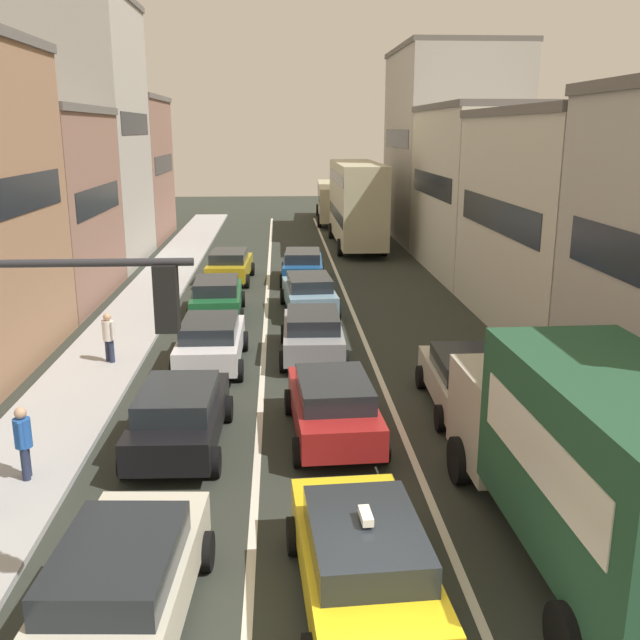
{
  "coord_description": "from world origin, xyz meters",
  "views": [
    {
      "loc": [
        -1.16,
        -8.08,
        6.96
      ],
      "look_at": [
        0.0,
        12.0,
        1.6
      ],
      "focal_mm": 40.25,
      "sensor_mm": 36.0,
      "label": 1
    }
  ],
  "objects_px": {
    "sedan_left_lane_fourth": "(217,296)",
    "sedan_centre_lane_second": "(333,405)",
    "sedan_left_lane_fifth": "(230,265)",
    "bus_far_queue_secondary": "(335,199)",
    "removalist_box_truck": "(589,454)",
    "taxi_centre_lane_front": "(363,559)",
    "coupe_centre_lane_fourth": "(309,293)",
    "pedestrian_far_sidewalk": "(23,441)",
    "sedan_right_lane_behind_truck": "(467,379)",
    "traffic_light_pole": "(19,388)",
    "sedan_left_lane_third": "(211,341)",
    "wagon_left_lane_second": "(180,415)",
    "bus_mid_queue_primary": "(357,200)",
    "pedestrian_near_kerb": "(109,336)",
    "sedan_centre_lane_fifth": "(303,265)",
    "hatchback_centre_lane_third": "(313,333)",
    "sedan_left_lane_front": "(122,582)"
  },
  "relations": [
    {
      "from": "sedan_left_lane_fourth",
      "to": "sedan_centre_lane_second",
      "type": "bearing_deg",
      "value": -164.21
    },
    {
      "from": "sedan_left_lane_fifth",
      "to": "bus_far_queue_secondary",
      "type": "relative_size",
      "value": 0.41
    },
    {
      "from": "removalist_box_truck",
      "to": "sedan_centre_lane_second",
      "type": "height_order",
      "value": "removalist_box_truck"
    },
    {
      "from": "removalist_box_truck",
      "to": "taxi_centre_lane_front",
      "type": "bearing_deg",
      "value": 101.93
    },
    {
      "from": "coupe_centre_lane_fourth",
      "to": "pedestrian_far_sidewalk",
      "type": "height_order",
      "value": "pedestrian_far_sidewalk"
    },
    {
      "from": "coupe_centre_lane_fourth",
      "to": "sedan_right_lane_behind_truck",
      "type": "height_order",
      "value": "same"
    },
    {
      "from": "traffic_light_pole",
      "to": "sedan_left_lane_third",
      "type": "relative_size",
      "value": 1.28
    },
    {
      "from": "wagon_left_lane_second",
      "to": "bus_mid_queue_primary",
      "type": "xyz_separation_m",
      "value": [
        6.97,
        28.15,
        2.03
      ]
    },
    {
      "from": "sedan_left_lane_third",
      "to": "bus_mid_queue_primary",
      "type": "distance_m",
      "value": 23.45
    },
    {
      "from": "pedestrian_far_sidewalk",
      "to": "bus_far_queue_secondary",
      "type": "bearing_deg",
      "value": -113.16
    },
    {
      "from": "sedan_left_lane_third",
      "to": "bus_mid_queue_primary",
      "type": "relative_size",
      "value": 0.41
    },
    {
      "from": "taxi_centre_lane_front",
      "to": "pedestrian_near_kerb",
      "type": "distance_m",
      "value": 13.33
    },
    {
      "from": "sedan_centre_lane_fifth",
      "to": "wagon_left_lane_second",
      "type": "bearing_deg",
      "value": 171.74
    },
    {
      "from": "hatchback_centre_lane_third",
      "to": "sedan_centre_lane_fifth",
      "type": "distance_m",
      "value": 11.62
    },
    {
      "from": "wagon_left_lane_second",
      "to": "sedan_left_lane_third",
      "type": "distance_m",
      "value": 5.8
    },
    {
      "from": "bus_far_queue_secondary",
      "to": "pedestrian_far_sidewalk",
      "type": "bearing_deg",
      "value": 169.57
    },
    {
      "from": "sedan_right_lane_behind_truck",
      "to": "bus_far_queue_secondary",
      "type": "distance_m",
      "value": 38.65
    },
    {
      "from": "taxi_centre_lane_front",
      "to": "sedan_centre_lane_fifth",
      "type": "bearing_deg",
      "value": -3.01
    },
    {
      "from": "traffic_light_pole",
      "to": "hatchback_centre_lane_third",
      "type": "bearing_deg",
      "value": 71.52
    },
    {
      "from": "sedan_left_lane_front",
      "to": "pedestrian_far_sidewalk",
      "type": "relative_size",
      "value": 2.65
    },
    {
      "from": "removalist_box_truck",
      "to": "sedan_centre_lane_second",
      "type": "xyz_separation_m",
      "value": [
        -3.66,
        5.29,
        -1.18
      ]
    },
    {
      "from": "bus_mid_queue_primary",
      "to": "sedan_left_lane_third",
      "type": "bearing_deg",
      "value": 163.09
    },
    {
      "from": "taxi_centre_lane_front",
      "to": "hatchback_centre_lane_third",
      "type": "relative_size",
      "value": 1.01
    },
    {
      "from": "hatchback_centre_lane_third",
      "to": "sedan_left_lane_third",
      "type": "relative_size",
      "value": 1.01
    },
    {
      "from": "taxi_centre_lane_front",
      "to": "sedan_right_lane_behind_truck",
      "type": "distance_m",
      "value": 8.53
    },
    {
      "from": "traffic_light_pole",
      "to": "pedestrian_near_kerb",
      "type": "distance_m",
      "value": 12.8
    },
    {
      "from": "sedan_left_lane_front",
      "to": "sedan_left_lane_third",
      "type": "xyz_separation_m",
      "value": [
        0.18,
        11.94,
        0.0
      ]
    },
    {
      "from": "bus_far_queue_secondary",
      "to": "bus_mid_queue_primary",
      "type": "bearing_deg",
      "value": -176.19
    },
    {
      "from": "coupe_centre_lane_fourth",
      "to": "wagon_left_lane_second",
      "type": "bearing_deg",
      "value": 160.87
    },
    {
      "from": "bus_mid_queue_primary",
      "to": "traffic_light_pole",
      "type": "bearing_deg",
      "value": 166.96
    },
    {
      "from": "hatchback_centre_lane_third",
      "to": "bus_mid_queue_primary",
      "type": "height_order",
      "value": "bus_mid_queue_primary"
    },
    {
      "from": "sedan_right_lane_behind_truck",
      "to": "pedestrian_near_kerb",
      "type": "bearing_deg",
      "value": 70.05
    },
    {
      "from": "coupe_centre_lane_fourth",
      "to": "sedan_centre_lane_second",
      "type": "bearing_deg",
      "value": 176.76
    },
    {
      "from": "sedan_left_lane_third",
      "to": "wagon_left_lane_second",
      "type": "bearing_deg",
      "value": 178.53
    },
    {
      "from": "removalist_box_truck",
      "to": "pedestrian_near_kerb",
      "type": "xyz_separation_m",
      "value": [
        -10.02,
        10.86,
        -1.03
      ]
    },
    {
      "from": "sedan_left_lane_front",
      "to": "sedan_right_lane_behind_truck",
      "type": "xyz_separation_m",
      "value": [
        7.02,
        8.12,
        0.0
      ]
    },
    {
      "from": "bus_mid_queue_primary",
      "to": "wagon_left_lane_second",
      "type": "bearing_deg",
      "value": 166.08
    },
    {
      "from": "sedan_centre_lane_fifth",
      "to": "removalist_box_truck",
      "type": "bearing_deg",
      "value": -168.46
    },
    {
      "from": "sedan_left_lane_front",
      "to": "wagon_left_lane_second",
      "type": "height_order",
      "value": "same"
    },
    {
      "from": "sedan_left_lane_third",
      "to": "sedan_left_lane_fourth",
      "type": "distance_m",
      "value": 5.98
    },
    {
      "from": "wagon_left_lane_second",
      "to": "pedestrian_far_sidewalk",
      "type": "bearing_deg",
      "value": 119.84
    },
    {
      "from": "sedan_left_lane_fifth",
      "to": "bus_far_queue_secondary",
      "type": "xyz_separation_m",
      "value": [
        6.7,
        22.32,
        0.96
      ]
    },
    {
      "from": "coupe_centre_lane_fourth",
      "to": "pedestrian_near_kerb",
      "type": "height_order",
      "value": "pedestrian_near_kerb"
    },
    {
      "from": "traffic_light_pole",
      "to": "pedestrian_far_sidewalk",
      "type": "bearing_deg",
      "value": 111.12
    },
    {
      "from": "taxi_centre_lane_front",
      "to": "bus_far_queue_secondary",
      "type": "distance_m",
      "value": 46.5
    },
    {
      "from": "hatchback_centre_lane_third",
      "to": "pedestrian_far_sidewalk",
      "type": "relative_size",
      "value": 2.61
    },
    {
      "from": "bus_mid_queue_primary",
      "to": "sedan_left_lane_fourth",
      "type": "bearing_deg",
      "value": 156.58
    },
    {
      "from": "pedestrian_near_kerb",
      "to": "pedestrian_far_sidewalk",
      "type": "distance_m",
      "value": 7.51
    },
    {
      "from": "sedan_left_lane_third",
      "to": "bus_far_queue_secondary",
      "type": "bearing_deg",
      "value": -10.2
    },
    {
      "from": "coupe_centre_lane_fourth",
      "to": "bus_far_queue_secondary",
      "type": "height_order",
      "value": "bus_far_queue_secondary"
    }
  ]
}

